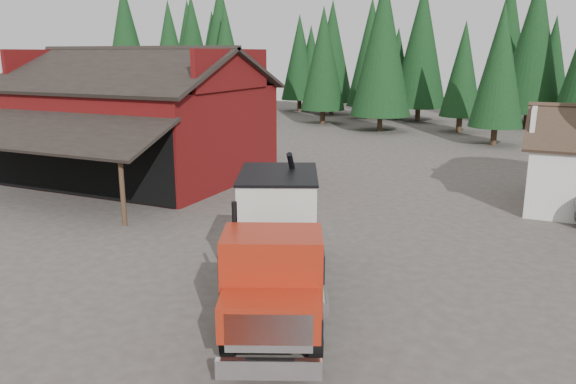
% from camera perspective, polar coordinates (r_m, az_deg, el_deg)
% --- Properties ---
extents(ground, '(120.00, 120.00, 0.00)m').
position_cam_1_polar(ground, '(18.92, -7.38, -7.27)').
color(ground, '#463F37').
rests_on(ground, ground).
extents(red_barn, '(12.80, 13.63, 7.18)m').
position_cam_1_polar(red_barn, '(32.42, -14.84, 6.19)').
color(red_barn, '#5E100F').
rests_on(red_barn, ground).
extents(conifer_backdrop, '(76.00, 16.00, 16.00)m').
position_cam_1_polar(conifer_backdrop, '(58.06, 15.25, 6.73)').
color(conifer_backdrop, black).
rests_on(conifer_backdrop, ground).
extents(near_pine_a, '(4.40, 4.40, 11.40)m').
position_cam_1_polar(near_pine_a, '(53.20, -11.89, 13.21)').
color(near_pine_a, '#382619').
rests_on(near_pine_a, ground).
extents(near_pine_b, '(3.96, 3.96, 10.40)m').
position_cam_1_polar(near_pine_b, '(45.01, 20.74, 11.91)').
color(near_pine_b, '#382619').
rests_on(near_pine_b, ground).
extents(near_pine_d, '(5.28, 5.28, 13.40)m').
position_cam_1_polar(near_pine_d, '(50.70, 9.60, 14.43)').
color(near_pine_d, '#382619').
rests_on(near_pine_d, ground).
extents(feed_truck, '(5.61, 8.89, 3.93)m').
position_cam_1_polar(feed_truck, '(15.44, -1.15, -4.84)').
color(feed_truck, black).
rests_on(feed_truck, ground).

